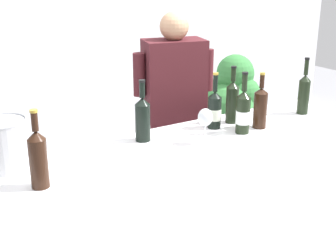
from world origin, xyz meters
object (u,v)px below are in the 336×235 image
(wine_bottle_4, at_px, (143,118))
(ice_bucket, at_px, (3,143))
(wine_bottle_2, at_px, (215,110))
(potted_shrub, at_px, (230,109))
(wine_bottle_1, at_px, (243,112))
(wine_glass, at_px, (205,119))
(wine_bottle_0, at_px, (38,158))
(wine_bottle_5, at_px, (260,107))
(wine_bottle_6, at_px, (304,93))
(person_server, at_px, (174,132))
(wine_bottle_3, at_px, (232,101))

(wine_bottle_4, xyz_separation_m, ice_bucket, (-0.71, 0.03, -0.01))
(wine_bottle_2, bearing_deg, potted_shrub, 46.88)
(wine_bottle_4, bearing_deg, wine_bottle_1, -18.94)
(wine_glass, bearing_deg, wine_bottle_2, 42.13)
(wine_bottle_2, xyz_separation_m, wine_glass, (-0.19, -0.17, 0.03))
(potted_shrub, bearing_deg, wine_bottle_1, -126.33)
(wine_bottle_2, bearing_deg, wine_bottle_0, -168.46)
(wine_glass, bearing_deg, wine_bottle_0, -176.96)
(wine_bottle_5, relative_size, wine_bottle_6, 0.91)
(wine_bottle_1, bearing_deg, wine_glass, -175.18)
(wine_bottle_6, bearing_deg, potted_shrub, 75.84)
(ice_bucket, bearing_deg, wine_bottle_4, -2.39)
(wine_bottle_2, xyz_separation_m, wine_bottle_6, (0.64, -0.07, 0.03))
(wine_bottle_1, distance_m, person_server, 0.76)
(wine_bottle_4, relative_size, person_server, 0.21)
(wine_bottle_0, height_order, ice_bucket, wine_bottle_0)
(wine_bottle_5, bearing_deg, wine_glass, -174.77)
(ice_bucket, bearing_deg, wine_bottle_5, -8.14)
(wine_bottle_0, xyz_separation_m, wine_bottle_2, (1.08, 0.22, -0.03))
(wine_bottle_1, xyz_separation_m, person_server, (-0.02, 0.69, -0.33))
(wine_glass, bearing_deg, ice_bucket, 166.30)
(wine_bottle_2, relative_size, wine_bottle_4, 0.98)
(wine_bottle_3, xyz_separation_m, wine_glass, (-0.34, -0.20, 0.00))
(wine_bottle_3, bearing_deg, wine_bottle_2, -171.32)
(wine_bottle_1, height_order, potted_shrub, wine_bottle_1)
(wine_bottle_0, relative_size, wine_bottle_5, 1.05)
(wine_bottle_4, bearing_deg, wine_bottle_2, -4.30)
(person_server, xyz_separation_m, potted_shrub, (0.85, 0.43, -0.08))
(potted_shrub, bearing_deg, wine_bottle_4, -145.43)
(wine_bottle_0, distance_m, person_server, 1.41)
(wine_bottle_4, xyz_separation_m, wine_bottle_5, (0.68, -0.17, -0.00))
(wine_bottle_0, bearing_deg, potted_shrub, 30.92)
(potted_shrub, bearing_deg, wine_glass, -133.89)
(wine_bottle_3, distance_m, wine_bottle_4, 0.60)
(wine_bottle_0, bearing_deg, wine_bottle_4, 22.00)
(wine_bottle_2, bearing_deg, wine_bottle_1, -60.41)
(person_server, bearing_deg, wine_bottle_5, -76.25)
(wine_bottle_0, height_order, wine_bottle_1, wine_bottle_1)
(wine_bottle_1, bearing_deg, wine_bottle_2, 119.59)
(wine_bottle_3, bearing_deg, ice_bucket, 178.21)
(wine_bottle_1, bearing_deg, wine_bottle_3, 70.10)
(potted_shrub, bearing_deg, wine_bottle_6, -104.16)
(wine_bottle_1, relative_size, wine_bottle_5, 1.07)
(ice_bucket, height_order, person_server, person_server)
(wine_bottle_1, relative_size, person_server, 0.22)
(wine_bottle_5, xyz_separation_m, person_server, (-0.16, 0.67, -0.34))
(wine_bottle_5, relative_size, ice_bucket, 1.36)
(wine_bottle_3, height_order, wine_bottle_6, wine_bottle_6)
(wine_bottle_3, relative_size, wine_bottle_6, 0.96)
(wine_bottle_1, bearing_deg, wine_bottle_4, 161.06)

